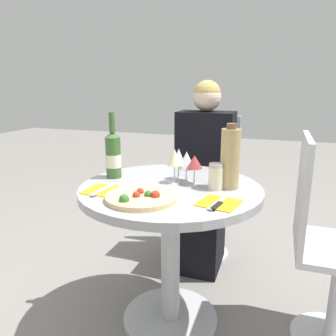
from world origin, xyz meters
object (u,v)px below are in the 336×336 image
seated_diner (201,185)px  pizza_large (141,197)px  wine_bottle (113,155)px  tall_carafe (230,158)px  dining_table (170,221)px  chair_empty_side (326,247)px  chair_behind_diner (206,187)px

seated_diner → pizza_large: (-0.05, -0.86, 0.20)m
wine_bottle → tall_carafe: 0.57m
dining_table → wine_bottle: bearing=171.7°
seated_diner → chair_empty_side: 0.88m
chair_behind_diner → seated_diner: size_ratio=0.80×
seated_diner → tall_carafe: (0.26, -0.59, 0.32)m
dining_table → chair_behind_diner: 0.81m
pizza_large → wine_bottle: size_ratio=0.91×
chair_empty_side → tall_carafe: 0.58m
wine_bottle → chair_behind_diner: bearing=67.8°
pizza_large → chair_empty_side: bearing=23.8°
chair_behind_diner → chair_empty_side: same height
dining_table → chair_empty_side: (0.69, 0.11, -0.07)m
chair_empty_side → chair_behind_diner: bearing=-134.9°
tall_carafe → wine_bottle: bearing=-178.6°
chair_empty_side → pizza_large: (-0.74, -0.33, 0.26)m
chair_behind_diner → chair_empty_side: (0.69, -0.69, 0.00)m
seated_diner → pizza_large: bearing=86.8°
pizza_large → tall_carafe: size_ratio=1.02×
pizza_large → wine_bottle: 0.38m
pizza_large → tall_carafe: 0.43m
chair_behind_diner → tall_carafe: bearing=109.3°
seated_diner → chair_empty_side: (0.69, -0.54, -0.06)m
dining_table → tall_carafe: tall_carafe is taller
pizza_large → chair_behind_diner: bearing=87.3°
chair_empty_side → tall_carafe: bearing=-82.9°
dining_table → pizza_large: 0.29m
dining_table → pizza_large: (-0.05, -0.21, 0.19)m
dining_table → tall_carafe: 0.41m
dining_table → seated_diner: 0.65m
dining_table → pizza_large: pizza_large is taller
pizza_large → seated_diner: bearing=86.8°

